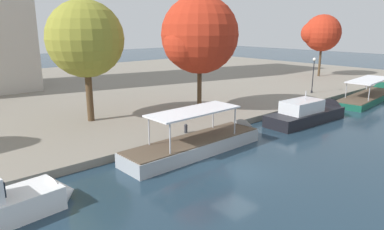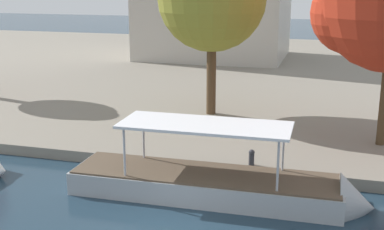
{
  "view_description": "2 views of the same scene",
  "coord_description": "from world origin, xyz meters",
  "views": [
    {
      "loc": [
        -16.25,
        -14.16,
        9.33
      ],
      "look_at": [
        3.03,
        7.82,
        1.84
      ],
      "focal_mm": 32.88,
      "sensor_mm": 36.0,
      "label": 1
    },
    {
      "loc": [
        5.47,
        -15.65,
        9.21
      ],
      "look_at": [
        -1.37,
        8.4,
        2.55
      ],
      "focal_mm": 47.86,
      "sensor_mm": 36.0,
      "label": 2
    }
  ],
  "objects": [
    {
      "name": "dock_promenade",
      "position": [
        0.0,
        34.35,
        0.29
      ],
      "size": [
        120.0,
        55.0,
        0.58
      ],
      "primitive_type": "cube",
      "color": "gray",
      "rests_on": "ground_plane"
    },
    {
      "name": "tour_boat_2",
      "position": [
        1.26,
        4.52,
        0.39
      ],
      "size": [
        12.97,
        3.15,
        4.37
      ],
      "rotation": [
        0.0,
        0.0,
        0.02
      ],
      "color": "#9EA3A8",
      "rests_on": "ground_plane"
    },
    {
      "name": "mooring_bollard_1",
      "position": [
        1.9,
        7.32,
        1.0
      ],
      "size": [
        0.29,
        0.29,
        0.78
      ],
      "color": "#2D2D33",
      "rests_on": "dock_promenade"
    }
  ]
}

